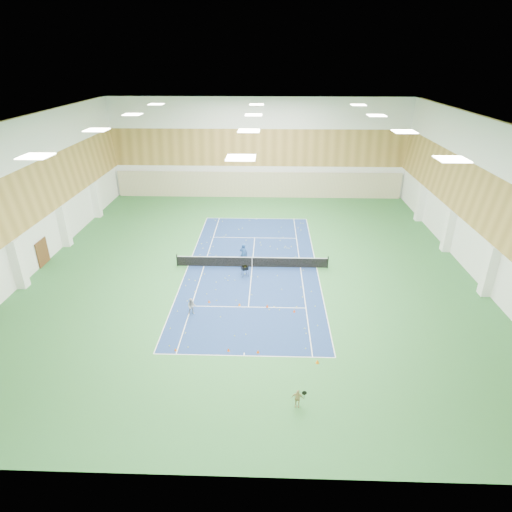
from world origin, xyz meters
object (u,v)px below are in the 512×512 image
(coach, at_px, (244,254))
(child_court, at_px, (192,306))
(child_apron, at_px, (297,398))
(ball_cart, at_px, (245,271))
(tennis_net, at_px, (252,261))

(coach, height_order, child_court, coach)
(child_apron, relative_size, ball_cart, 1.15)
(tennis_net, relative_size, child_court, 10.50)
(coach, height_order, child_apron, coach)
(child_court, height_order, ball_cart, child_court)
(child_court, relative_size, child_apron, 1.15)
(coach, relative_size, child_apron, 1.81)
(coach, bearing_deg, child_court, 80.74)
(child_apron, height_order, ball_cart, child_apron)
(coach, distance_m, child_apron, 16.85)
(tennis_net, relative_size, ball_cart, 13.92)
(coach, xyz_separation_m, child_apron, (3.71, -16.43, -0.43))
(ball_cart, bearing_deg, coach, 74.75)
(child_court, height_order, child_apron, child_court)
(coach, height_order, ball_cart, coach)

